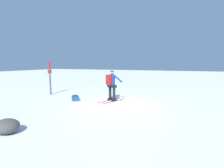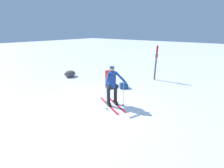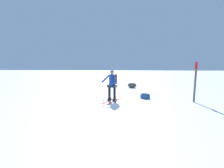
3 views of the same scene
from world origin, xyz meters
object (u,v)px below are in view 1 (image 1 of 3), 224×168
object	(u,v)px
dropped_backpack	(75,98)
rock_boulder	(6,126)
trail_marker	(50,76)
skier	(112,84)

from	to	relation	value
dropped_backpack	rock_boulder	xyz separation A→B (m)	(-0.49, 4.12, 0.08)
trail_marker	rock_boulder	xyz separation A→B (m)	(-2.98, 4.84, -1.05)
rock_boulder	trail_marker	bearing A→B (deg)	-58.38
skier	dropped_backpack	size ratio (longest dim) A/B	3.11
skier	trail_marker	xyz separation A→B (m)	(4.43, -0.04, 0.30)
skier	dropped_backpack	xyz separation A→B (m)	(1.94, 0.68, -0.83)
skier	rock_boulder	distance (m)	5.07
dropped_backpack	skier	bearing A→B (deg)	-160.76
trail_marker	skier	bearing A→B (deg)	179.44
trail_marker	rock_boulder	distance (m)	5.78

